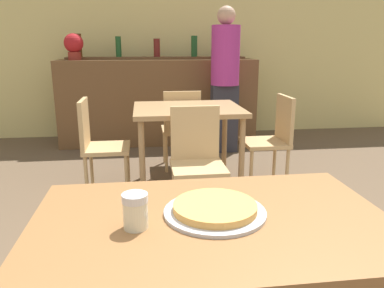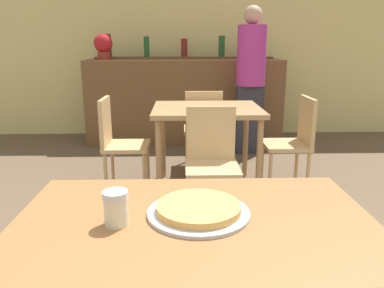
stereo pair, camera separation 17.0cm
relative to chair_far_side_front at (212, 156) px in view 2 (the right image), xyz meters
The scene contains 13 objects.
wall_back 3.02m from the chair_far_side_front, 93.70° to the left, with size 8.00×0.05×2.80m.
dining_table_near 1.65m from the chair_far_side_front, 96.51° to the right, with size 1.15×0.73×0.77m.
dining_table_far 0.60m from the chair_far_side_front, 90.00° to the left, with size 0.95×0.80×0.77m.
bar_counter 2.37m from the chair_far_side_front, 94.49° to the left, with size 2.60×0.56×1.12m.
bar_back_shelf 2.60m from the chair_far_side_front, 94.42° to the left, with size 2.39×0.24×0.33m.
chair_far_side_front is the anchor object (origin of this frame).
chair_far_side_back 1.14m from the chair_far_side_front, 90.00° to the left, with size 0.40×0.40×0.86m.
chair_far_side_left 0.99m from the chair_far_side_front, 144.72° to the left, with size 0.40×0.40×0.86m.
chair_far_side_right 0.99m from the chair_far_side_front, 35.28° to the left, with size 0.40×0.40×0.86m.
pizza_tray 1.63m from the chair_far_side_front, 96.12° to the right, with size 0.34×0.34×0.04m.
cheese_shaker 1.75m from the chair_far_side_front, 104.43° to the right, with size 0.08×0.08×0.11m.
person_standing 1.94m from the chair_far_side_front, 71.38° to the left, with size 0.34×0.34×1.75m.
potted_plant 2.75m from the chair_far_side_front, 118.10° to the left, with size 0.24×0.24×0.33m.
Camera 2 is at (-0.04, -1.09, 1.32)m, focal length 35.00 mm.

